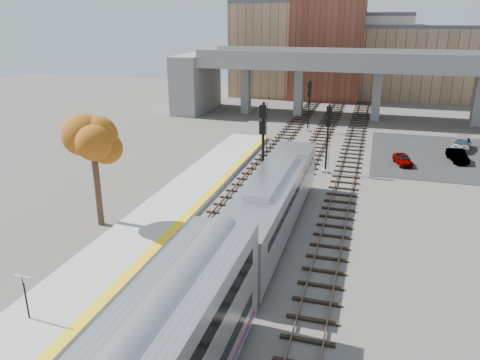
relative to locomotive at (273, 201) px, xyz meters
The scene contains 16 objects.
ground 5.62m from the locomotive, 101.22° to the right, with size 160.00×160.00×0.00m, color #47423D.
platform 9.89m from the locomotive, 148.57° to the right, with size 4.50×60.00×0.35m, color #9E9E99.
yellow_strip 8.33m from the locomotive, 141.55° to the right, with size 0.70×60.00×0.01m, color yellow.
tracks 7.78m from the locomotive, 90.51° to the left, with size 10.70×95.00×0.25m.
overpass 40.31m from the locomotive, 84.39° to the left, with size 54.00×12.00×9.50m.
buildings_far 61.78m from the locomotive, 89.76° to the left, with size 43.00×21.00×20.60m.
parking_lot 26.48m from the locomotive, 60.48° to the left, with size 14.00×18.00×0.04m, color black.
locomotive is the anchor object (origin of this frame).
signal_mast_near 6.24m from the locomotive, 110.50° to the left, with size 0.60×0.64×7.81m.
signal_mast_mid 14.04m from the locomotive, 81.79° to the left, with size 0.60×0.64×6.45m.
signal_mast_far 30.31m from the locomotive, 93.97° to the left, with size 0.60×0.64×6.42m.
station_sign 15.88m from the locomotive, 124.00° to the right, with size 0.90×0.08×2.27m.
tree 12.66m from the locomotive, 169.57° to the right, with size 3.60×3.60×8.23m.
car_a 20.68m from the locomotive, 63.95° to the left, with size 1.31×3.25×1.11m, color #99999E.
car_b 25.64m from the locomotive, 55.82° to the left, with size 1.28×3.67×1.21m, color #99999E.
car_c 30.19m from the locomotive, 59.33° to the left, with size 1.83×4.50×1.31m, color #99999E.
Camera 1 is at (6.97, -23.34, 13.85)m, focal length 35.00 mm.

